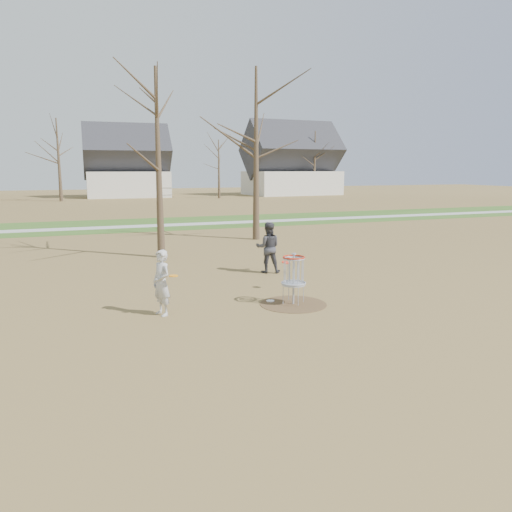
{
  "coord_description": "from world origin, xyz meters",
  "views": [
    {
      "loc": [
        -5.54,
        -11.76,
        3.6
      ],
      "look_at": [
        -0.5,
        1.5,
        1.1
      ],
      "focal_mm": 35.0,
      "sensor_mm": 36.0,
      "label": 1
    }
  ],
  "objects_px": {
    "disc_grounded": "(270,301)",
    "disc_golf_basket": "(294,271)",
    "player_standing": "(162,283)",
    "player_throwing": "(268,247)"
  },
  "relations": [
    {
      "from": "player_standing",
      "to": "disc_grounded",
      "type": "distance_m",
      "value": 3.11
    },
    {
      "from": "player_standing",
      "to": "disc_golf_basket",
      "type": "xyz_separation_m",
      "value": [
        3.46,
        -0.25,
        0.09
      ]
    },
    {
      "from": "disc_grounded",
      "to": "disc_golf_basket",
      "type": "distance_m",
      "value": 1.11
    },
    {
      "from": "disc_grounded",
      "to": "disc_golf_basket",
      "type": "bearing_deg",
      "value": -45.04
    },
    {
      "from": "disc_grounded",
      "to": "disc_golf_basket",
      "type": "height_order",
      "value": "disc_golf_basket"
    },
    {
      "from": "player_standing",
      "to": "disc_grounded",
      "type": "xyz_separation_m",
      "value": [
        2.99,
        0.22,
        -0.8
      ]
    },
    {
      "from": "player_throwing",
      "to": "player_standing",
      "type": "bearing_deg",
      "value": 60.74
    },
    {
      "from": "player_throwing",
      "to": "disc_golf_basket",
      "type": "height_order",
      "value": "player_throwing"
    },
    {
      "from": "player_throwing",
      "to": "disc_grounded",
      "type": "xyz_separation_m",
      "value": [
        -1.41,
        -3.62,
        -0.87
      ]
    },
    {
      "from": "disc_grounded",
      "to": "player_standing",
      "type": "bearing_deg",
      "value": -175.84
    }
  ]
}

